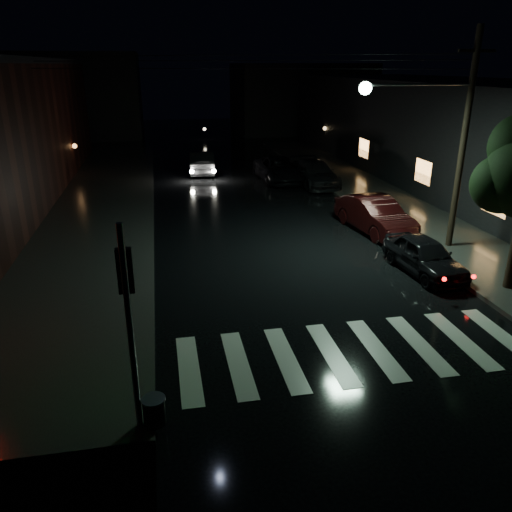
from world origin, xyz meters
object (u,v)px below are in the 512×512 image
oncoming_car (202,162)px  parked_car_b (375,215)px  parked_car_c (315,173)px  parked_car_a (424,256)px  parked_car_d (279,169)px

oncoming_car → parked_car_b: bearing=117.6°
oncoming_car → parked_car_c: bearing=146.3°
parked_car_a → oncoming_car: size_ratio=0.83×
parked_car_c → parked_car_b: bearing=-92.6°
parked_car_b → parked_car_c: parked_car_b is taller
parked_car_a → parked_car_c: 13.87m
parked_car_b → parked_car_d: parked_car_b is taller
parked_car_a → parked_car_b: 4.68m
parked_car_c → oncoming_car: oncoming_car is taller
parked_car_a → oncoming_car: (-6.04, 18.72, 0.11)m
parked_car_d → parked_car_c: bearing=-43.5°
parked_car_c → oncoming_car: bearing=140.9°
parked_car_a → parked_car_d: (-1.48, 15.43, 0.09)m
parked_car_b → oncoming_car: (-6.23, 14.05, -0.02)m
parked_car_d → parked_car_a: bearing=-86.8°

